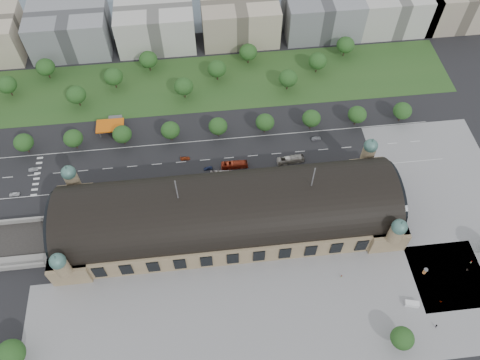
{
  "coord_description": "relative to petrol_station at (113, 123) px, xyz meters",
  "views": [
    {
      "loc": [
        -6.52,
        -105.36,
        184.59
      ],
      "look_at": [
        6.85,
        14.1,
        14.0
      ],
      "focal_mm": 35.0,
      "sensor_mm": 36.0,
      "label": 1
    }
  ],
  "objects": [
    {
      "name": "office_4",
      "position": [
        73.91,
        67.72,
        9.05
      ],
      "size": [
        45.0,
        32.0,
        24.0
      ],
      "primitive_type": "cube",
      "color": "#BFB196",
      "rests_on": "ground"
    },
    {
      "name": "bus_east",
      "position": [
        87.96,
        -33.28,
        -1.08
      ],
      "size": [
        13.66,
        4.25,
        3.75
      ],
      "primitive_type": "imported",
      "rotation": [
        0.0,
        0.0,
        1.65
      ],
      "color": "beige",
      "rests_on": "ground"
    },
    {
      "name": "parked_car_4",
      "position": [
        -1.03,
        -40.28,
        -2.3
      ],
      "size": [
        4.18,
        2.67,
        1.3
      ],
      "primitive_type": "imported",
      "rotation": [
        0.0,
        0.0,
        -1.21
      ],
      "color": "silver",
      "rests_on": "ground"
    },
    {
      "name": "office_6",
      "position": [
        168.91,
        67.72,
        9.05
      ],
      "size": [
        45.0,
        32.0,
        24.0
      ],
      "primitive_type": "cube",
      "color": "beige",
      "rests_on": "ground"
    },
    {
      "name": "parked_car_3",
      "position": [
        10.95,
        -44.28,
        -2.27
      ],
      "size": [
        4.29,
        3.11,
        1.36
      ],
      "primitive_type": "imported",
      "rotation": [
        0.0,
        0.0,
        -1.14
      ],
      "color": "#5B5F63",
      "rests_on": "ground"
    },
    {
      "name": "plaza_south",
      "position": [
        63.91,
        -109.28,
        -2.95
      ],
      "size": [
        190.0,
        48.0,
        0.12
      ],
      "primitive_type": "cube",
      "color": "gray",
      "rests_on": "ground"
    },
    {
      "name": "tree_row_3",
      "position": [
        5.91,
        -12.28,
        4.48
      ],
      "size": [
        9.6,
        9.6,
        11.52
      ],
      "color": "#2D2116",
      "rests_on": "ground"
    },
    {
      "name": "bus_mid",
      "position": [
        53.76,
        -38.28,
        -1.28
      ],
      "size": [
        12.16,
        3.87,
        3.33
      ],
      "primitive_type": "imported",
      "rotation": [
        0.0,
        0.0,
        1.48
      ],
      "color": "silver",
      "rests_on": "ground"
    },
    {
      "name": "parked_car_5",
      "position": [
        6.73,
        -40.28,
        -2.16
      ],
      "size": [
        6.12,
        5.51,
        1.58
      ],
      "primitive_type": "imported",
      "rotation": [
        0.0,
        0.0,
        -0.93
      ],
      "color": "gray",
      "rests_on": "ground"
    },
    {
      "name": "tree_belt_8",
      "position": [
        75.91,
        41.72,
        5.1
      ],
      "size": [
        10.4,
        10.4,
        12.48
      ],
      "color": "#2D2116",
      "rests_on": "ground"
    },
    {
      "name": "tree_row_8",
      "position": [
        125.91,
        -12.28,
        4.48
      ],
      "size": [
        9.6,
        9.6,
        11.52
      ],
      "color": "#2D2116",
      "rests_on": "ground"
    },
    {
      "name": "traffic_car_5",
      "position": [
        103.6,
        -20.4,
        -2.16
      ],
      "size": [
        4.9,
        1.93,
        1.59
      ],
      "primitive_type": "imported",
      "rotation": [
        0.0,
        0.0,
        1.62
      ],
      "color": "#5A5B62",
      "rests_on": "ground"
    },
    {
      "name": "tree_row_7",
      "position": [
        101.91,
        -12.28,
        4.48
      ],
      "size": [
        9.6,
        9.6,
        11.52
      ],
      "color": "#2D2116",
      "rests_on": "ground"
    },
    {
      "name": "traffic_car_3",
      "position": [
        36.09,
        -25.69,
        -2.27
      ],
      "size": [
        4.75,
        2.03,
        1.36
      ],
      "primitive_type": "imported",
      "rotation": [
        0.0,
        0.0,
        1.55
      ],
      "color": "maroon",
      "rests_on": "ground"
    },
    {
      "name": "tree_row_4",
      "position": [
        29.91,
        -12.28,
        4.48
      ],
      "size": [
        9.6,
        9.6,
        11.52
      ],
      "color": "#2D2116",
      "rests_on": "ground"
    },
    {
      "name": "pedestrian_2",
      "position": [
        152.46,
        -98.94,
        -2.1
      ],
      "size": [
        0.53,
        0.86,
        1.71
      ],
      "primitive_type": "imported",
      "rotation": [
        0.0,
        0.0,
        1.63
      ],
      "color": "gray",
      "rests_on": "ground"
    },
    {
      "name": "grass_belt",
      "position": [
        38.91,
        27.72,
        -2.95
      ],
      "size": [
        300.0,
        45.0,
        0.1
      ],
      "primitive_type": "cube",
      "color": "#295120",
      "rests_on": "ground"
    },
    {
      "name": "road_slab",
      "position": [
        33.91,
        -27.28,
        -2.95
      ],
      "size": [
        260.0,
        26.0,
        0.1
      ],
      "primitive_type": "cube",
      "color": "black",
      "rests_on": "ground"
    },
    {
      "name": "tree_row_1",
      "position": [
        -42.09,
        -12.28,
        4.48
      ],
      "size": [
        9.6,
        9.6,
        11.52
      ],
      "color": "#2D2116",
      "rests_on": "ground"
    },
    {
      "name": "ground",
      "position": [
        53.91,
        -65.28,
        -2.95
      ],
      "size": [
        900.0,
        900.0,
        0.0
      ],
      "primitive_type": "plane",
      "color": "black",
      "rests_on": "ground"
    },
    {
      "name": "office_5",
      "position": [
        123.91,
        67.72,
        9.05
      ],
      "size": [
        45.0,
        32.0,
        24.0
      ],
      "primitive_type": "cube",
      "color": "gray",
      "rests_on": "ground"
    },
    {
      "name": "traffic_car_0",
      "position": [
        -44.91,
        -38.18,
        -2.14
      ],
      "size": [
        4.8,
        1.97,
        1.63
      ],
      "primitive_type": "imported",
      "rotation": [
        0.0,
        0.0,
        -1.58
      ],
      "color": "silver",
      "rests_on": "ground"
    },
    {
      "name": "tree_row_9",
      "position": [
        149.91,
        -12.28,
        4.48
      ],
      "size": [
        9.6,
        9.6,
        11.52
      ],
      "color": "#2D2116",
      "rests_on": "ground"
    },
    {
      "name": "tree_belt_7",
      "position": [
        56.91,
        29.72,
        5.1
      ],
      "size": [
        10.4,
        10.4,
        12.48
      ],
      "color": "#2D2116",
      "rests_on": "ground"
    },
    {
      "name": "parked_car_0",
      "position": [
        0.08,
        -42.24,
        -2.14
      ],
      "size": [
        5.01,
        4.13,
        1.61
      ],
      "primitive_type": "imported",
      "rotation": [
        0.0,
        0.0,
        -0.98
      ],
      "color": "black",
      "rests_on": "ground"
    },
    {
      "name": "plaza_east",
      "position": [
        156.91,
        -65.28,
        -2.95
      ],
      "size": [
        56.0,
        100.0,
        0.12
      ],
      "primitive_type": "cube",
      "color": "gray",
      "rests_on": "ground"
    },
    {
      "name": "bus_west",
      "position": [
        60.03,
        -33.28,
        -1.13
      ],
      "size": [
        13.12,
        3.31,
        3.64
      ],
      "primitive_type": "imported",
      "rotation": [
        0.0,
        0.0,
        1.55
      ],
      "color": "#B7371D",
      "rests_on": "ground"
    },
    {
      "name": "advertising_column",
      "position": [
        133.91,
        -97.96,
        -1.21
      ],
      "size": [
        1.76,
        1.76,
        3.35
      ],
      "color": "#CE3354",
      "rests_on": "ground"
    },
    {
      "name": "tree_plaza_sw",
      "position": [
        -31.09,
        -115.28,
        5.1
      ],
      "size": [
        11.0,
        11.0,
        12.73
      ],
      "color": "#2D2116",
      "rests_on": "ground"
    },
    {
      "name": "tree_row_6",
      "position": [
        77.91,
        -12.28,
        4.48
      ],
      "size": [
        9.6,
        9.6,
        11.52
      ],
      "color": "#2D2116",
      "rests_on": "ground"
    },
    {
      "name": "pedestrian_3",
      "position": [
        136.14,
        -111.32,
        -2.09
      ],
      "size": [
        1.11,
        0.88,
        1.71
      ],
      "primitive_type": "imported",
      "rotation": [
        0.0,
        0.0,
        2.67
      ],
      "color": "gray",
      "rests_on": "ground"
    },
    {
      "name": "van_south",
      "position": [
        123.76,
        -110.87,
        -1.8
      ],
      "size": [
        5.92,
        3.5,
        2.4
      ],
      "rotation": [
        0.0,
        0.0,
        -0.24
      ],
      "color": "white",
      "rests_on": "ground"
    },
    {
      "name": "pedestrian_4",
      "position": [
        130.72,
        -120.69,
        -1.97
      ],
      "size": [
        1.2,
        1.33,
        1.95
      ],
      "primitive_type": "imported",
      "rotation": [
        0.0,
        0.0,
        4.05
      ],
      "color": "gray",
      "rests_on": "ground"
    },
    {
      "name": "tree_row_5",
      "position": [
        53.91,
        -12.28,
        4.48
      ],
      "size": [
        9.6,
        9.6,
        11.52
      ],
      "color": "#2D2116",
      "rests_on": "ground"
    },
    {
      "name": "tree_belt_11",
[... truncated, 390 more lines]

